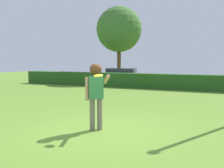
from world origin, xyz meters
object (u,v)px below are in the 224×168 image
at_px(person, 96,88).
at_px(frisbee, 98,76).
at_px(parked_car_red, 121,75).
at_px(oak_tree, 119,30).

relative_size(person, frisbee, 7.60).
xyz_separation_m(parked_car_red, oak_tree, (-1.06, 1.91, 3.83)).
bearing_deg(oak_tree, frisbee, -68.05).
relative_size(parked_car_red, oak_tree, 0.68).
height_order(person, frisbee, person).
bearing_deg(parked_car_red, oak_tree, 119.03).
relative_size(person, parked_car_red, 0.40).
xyz_separation_m(frisbee, oak_tree, (-6.19, 15.35, 3.04)).
distance_m(frisbee, oak_tree, 16.82).
bearing_deg(oak_tree, person, -68.46).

